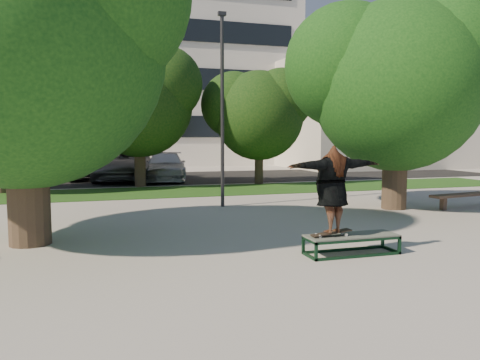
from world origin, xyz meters
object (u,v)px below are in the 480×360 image
object	(u,v)px
lamppost	(222,108)
grind_box	(351,244)
tree_left	(17,28)
tree_right	(393,76)
bench	(469,195)
car_dark	(76,167)
car_grey	(123,165)
car_silver_b	(165,166)

from	to	relation	value
lamppost	grind_box	world-z (taller)	lamppost
grind_box	tree_left	bearing A→B (deg)	155.47
lamppost	grind_box	size ratio (longest dim) A/B	3.39
tree_right	bench	distance (m)	4.49
car_dark	car_grey	size ratio (longest dim) A/B	0.68
car_grey	car_silver_b	distance (m)	2.18
tree_left	tree_right	xyz separation A→B (m)	(10.21, 1.99, -0.33)
tree_left	car_silver_b	size ratio (longest dim) A/B	1.43
grind_box	car_dark	size ratio (longest dim) A/B	0.45
lamppost	bench	bearing A→B (deg)	-18.88
grind_box	bench	bearing A→B (deg)	32.17
car_silver_b	bench	bearing A→B (deg)	-48.21
bench	car_silver_b	size ratio (longest dim) A/B	0.62
lamppost	car_dark	bearing A→B (deg)	113.50
lamppost	tree_right	bearing A→B (deg)	-21.28
lamppost	bench	xyz separation A→B (m)	(7.38, -2.52, -2.76)
lamppost	car_silver_b	bearing A→B (deg)	92.98
lamppost	car_grey	xyz separation A→B (m)	(-2.58, 10.27, -2.34)
tree_right	lamppost	distance (m)	5.36
grind_box	car_dark	xyz separation A→B (m)	(-5.71, 18.02, 0.46)
lamppost	car_grey	distance (m)	10.84
tree_left	bench	distance (m)	13.37
lamppost	car_dark	world-z (taller)	lamppost
car_dark	car_silver_b	distance (m)	4.75
tree_left	car_grey	size ratio (longest dim) A/B	1.22
bench	car_grey	bearing A→B (deg)	119.33
tree_left	car_dark	size ratio (longest dim) A/B	1.79
grind_box	car_dark	bearing A→B (deg)	107.59
tree_left	car_dark	world-z (taller)	tree_left
lamppost	grind_box	xyz separation A→B (m)	(0.78, -6.68, -2.96)
car_silver_b	lamppost	bearing A→B (deg)	-78.24
lamppost	car_dark	size ratio (longest dim) A/B	1.54
car_dark	grind_box	bearing A→B (deg)	-82.46
tree_right	car_dark	bearing A→B (deg)	126.61
tree_right	grind_box	distance (m)	7.42
car_dark	car_silver_b	bearing A→B (deg)	-31.33
tree_right	bench	world-z (taller)	tree_right
tree_left	car_dark	xyz separation A→B (m)	(0.36, 15.24, -3.77)
car_silver_b	car_grey	bearing A→B (deg)	171.32
tree_left	lamppost	bearing A→B (deg)	36.42
grind_box	car_grey	xyz separation A→B (m)	(-3.36, 16.94, 0.62)
bench	car_dark	distance (m)	18.54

